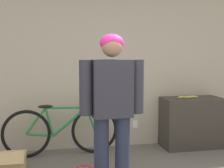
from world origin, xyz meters
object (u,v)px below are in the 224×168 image
(person, at_px, (112,101))
(bicycle, at_px, (61,131))
(banana, at_px, (187,97))
(cardboard_box, at_px, (9,162))

(person, xyz_separation_m, bicycle, (-0.52, 1.30, -0.63))
(banana, xyz_separation_m, cardboard_box, (-2.71, -0.49, -0.71))
(person, relative_size, bicycle, 1.01)
(person, relative_size, cardboard_box, 4.00)
(bicycle, height_order, banana, banana)
(cardboard_box, bearing_deg, banana, 10.17)
(bicycle, relative_size, cardboard_box, 3.96)
(banana, height_order, cardboard_box, banana)
(bicycle, relative_size, banana, 4.68)
(person, distance_m, banana, 2.02)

